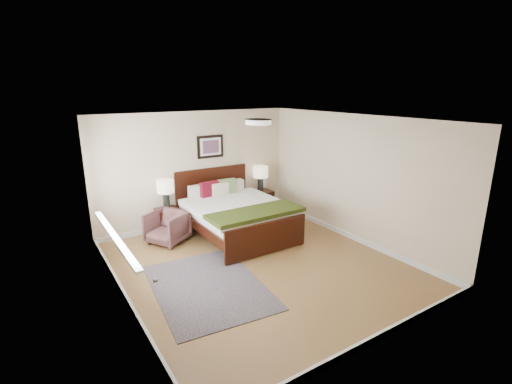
# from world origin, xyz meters

# --- Properties ---
(floor) EXTENTS (5.00, 5.00, 0.00)m
(floor) POSITION_xyz_m (0.00, 0.00, 0.00)
(floor) COLOR brown
(floor) RESTS_ON ground
(back_wall) EXTENTS (4.50, 0.04, 2.50)m
(back_wall) POSITION_xyz_m (0.00, 2.50, 1.25)
(back_wall) COLOR beige
(back_wall) RESTS_ON ground
(front_wall) EXTENTS (4.50, 0.04, 2.50)m
(front_wall) POSITION_xyz_m (0.00, -2.50, 1.25)
(front_wall) COLOR beige
(front_wall) RESTS_ON ground
(left_wall) EXTENTS (0.04, 5.00, 2.50)m
(left_wall) POSITION_xyz_m (-2.25, 0.00, 1.25)
(left_wall) COLOR beige
(left_wall) RESTS_ON ground
(right_wall) EXTENTS (0.04, 5.00, 2.50)m
(right_wall) POSITION_xyz_m (2.25, 0.00, 1.25)
(right_wall) COLOR beige
(right_wall) RESTS_ON ground
(ceiling) EXTENTS (4.50, 5.00, 0.02)m
(ceiling) POSITION_xyz_m (0.00, 0.00, 2.50)
(ceiling) COLOR white
(ceiling) RESTS_ON back_wall
(window) EXTENTS (0.11, 2.72, 1.32)m
(window) POSITION_xyz_m (-2.20, 0.70, 1.38)
(window) COLOR silver
(window) RESTS_ON left_wall
(door) EXTENTS (0.06, 1.00, 2.18)m
(door) POSITION_xyz_m (-2.23, -1.75, 1.07)
(door) COLOR silver
(door) RESTS_ON ground
(ceil_fixture) EXTENTS (0.44, 0.44, 0.08)m
(ceil_fixture) POSITION_xyz_m (0.00, 0.00, 2.47)
(ceil_fixture) COLOR white
(ceil_fixture) RESTS_ON ceiling
(bed) EXTENTS (1.86, 2.27, 1.22)m
(bed) POSITION_xyz_m (0.35, 1.38, 0.56)
(bed) COLOR black
(bed) RESTS_ON ground
(wall_art) EXTENTS (0.62, 0.05, 0.50)m
(wall_art) POSITION_xyz_m (0.35, 2.47, 1.72)
(wall_art) COLOR black
(wall_art) RESTS_ON back_wall
(nightstand_left) EXTENTS (0.45, 0.41, 0.54)m
(nightstand_left) POSITION_xyz_m (-0.80, 2.25, 0.42)
(nightstand_left) COLOR black
(nightstand_left) RESTS_ON ground
(nightstand_right) EXTENTS (0.56, 0.42, 0.56)m
(nightstand_right) POSITION_xyz_m (1.55, 2.26, 0.34)
(nightstand_right) COLOR black
(nightstand_right) RESTS_ON ground
(lamp_left) EXTENTS (0.36, 0.36, 0.61)m
(lamp_left) POSITION_xyz_m (-0.80, 2.27, 0.97)
(lamp_left) COLOR black
(lamp_left) RESTS_ON nightstand_left
(lamp_right) EXTENTS (0.36, 0.36, 0.61)m
(lamp_right) POSITION_xyz_m (1.55, 2.27, 0.99)
(lamp_right) COLOR black
(lamp_right) RESTS_ON nightstand_right
(armchair) EXTENTS (0.94, 0.93, 0.63)m
(armchair) POSITION_xyz_m (-0.98, 1.78, 0.32)
(armchair) COLOR brown
(armchair) RESTS_ON ground
(rug_persian) EXTENTS (1.80, 2.38, 0.01)m
(rug_persian) POSITION_xyz_m (-1.06, -0.20, 0.01)
(rug_persian) COLOR #0B1A38
(rug_persian) RESTS_ON ground
(rug_navy) EXTENTS (0.97, 1.29, 0.01)m
(rug_navy) POSITION_xyz_m (1.19, 1.39, 0.01)
(rug_navy) COLOR black
(rug_navy) RESTS_ON ground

